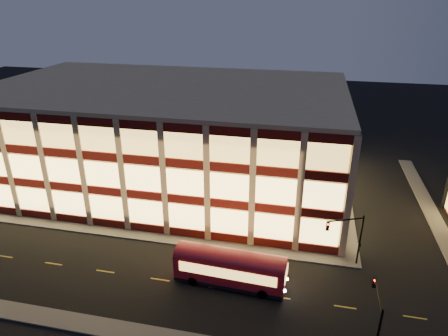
# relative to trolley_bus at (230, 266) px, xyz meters

# --- Properties ---
(ground) EXTENTS (200.00, 200.00, 0.00)m
(ground) POSITION_rel_trolley_bus_xyz_m (-10.99, 4.98, -2.04)
(ground) COLOR black
(ground) RESTS_ON ground
(sidewalk_office_south) EXTENTS (54.00, 2.00, 0.15)m
(sidewalk_office_south) POSITION_rel_trolley_bus_xyz_m (-13.99, 5.98, -1.96)
(sidewalk_office_south) COLOR #514F4C
(sidewalk_office_south) RESTS_ON ground
(sidewalk_office_east) EXTENTS (2.00, 30.00, 0.15)m
(sidewalk_office_east) POSITION_rel_trolley_bus_xyz_m (12.01, 21.98, -1.96)
(sidewalk_office_east) COLOR #514F4C
(sidewalk_office_east) RESTS_ON ground
(sidewalk_tower_west) EXTENTS (2.00, 30.00, 0.15)m
(sidewalk_tower_west) POSITION_rel_trolley_bus_xyz_m (23.01, 21.98, -1.96)
(sidewalk_tower_west) COLOR #514F4C
(sidewalk_tower_west) RESTS_ON ground
(sidewalk_near) EXTENTS (100.00, 2.00, 0.15)m
(sidewalk_near) POSITION_rel_trolley_bus_xyz_m (-10.99, -8.02, -1.96)
(sidewalk_near) COLOR #514F4C
(sidewalk_near) RESTS_ON ground
(office_building) EXTENTS (50.45, 30.45, 14.50)m
(office_building) POSITION_rel_trolley_bus_xyz_m (-13.91, 21.89, 5.21)
(office_building) COLOR tan
(office_building) RESTS_ON ground
(traffic_signal_far) EXTENTS (3.79, 1.87, 6.00)m
(traffic_signal_far) POSITION_rel_trolley_bus_xyz_m (11.22, 5.22, 2.07)
(traffic_signal_far) COLOR black
(traffic_signal_far) RESTS_ON ground
(traffic_signal_near) EXTENTS (0.32, 4.45, 6.00)m
(traffic_signal_near) POSITION_rel_trolley_bus_xyz_m (12.51, -6.05, 2.09)
(traffic_signal_near) COLOR black
(traffic_signal_near) RESTS_ON ground
(trolley_bus) EXTENTS (10.99, 3.34, 3.68)m
(trolley_bus) POSITION_rel_trolley_bus_xyz_m (0.00, 0.00, 0.00)
(trolley_bus) COLOR maroon
(trolley_bus) RESTS_ON ground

